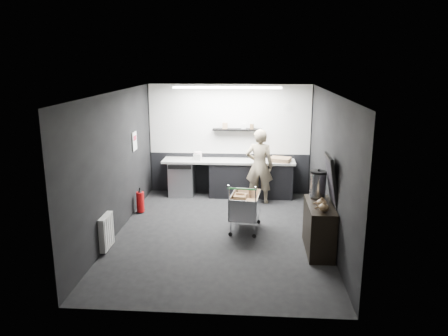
{
  "coord_description": "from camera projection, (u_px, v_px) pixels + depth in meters",
  "views": [
    {
      "loc": [
        0.62,
        -7.86,
        3.29
      ],
      "look_at": [
        0.03,
        0.4,
        1.21
      ],
      "focal_mm": 35.0,
      "sensor_mm": 36.0,
      "label": 1
    }
  ],
  "objects": [
    {
      "name": "white_container",
      "position": [
        197.0,
        157.0,
        10.56
      ],
      "size": [
        0.2,
        0.16,
        0.16
      ],
      "primitive_type": "cube",
      "rotation": [
        0.0,
        0.0,
        -0.15
      ],
      "color": "silver",
      "rests_on": "prep_counter"
    },
    {
      "name": "wall_right",
      "position": [
        329.0,
        168.0,
        7.99
      ],
      "size": [
        0.0,
        5.5,
        5.5
      ],
      "primitive_type": "plane",
      "rotation": [
        1.57,
        0.0,
        -1.57
      ],
      "color": "black",
      "rests_on": "floor"
    },
    {
      "name": "floor",
      "position": [
        221.0,
        233.0,
        8.45
      ],
      "size": [
        5.5,
        5.5,
        0.0
      ],
      "primitive_type": "plane",
      "color": "black",
      "rests_on": "ground"
    },
    {
      "name": "pink_tub",
      "position": [
        198.0,
        156.0,
        10.6
      ],
      "size": [
        0.19,
        0.19,
        0.19
      ],
      "primitive_type": "cylinder",
      "color": "silver",
      "rests_on": "prep_counter"
    },
    {
      "name": "floating_shelf",
      "position": [
        237.0,
        130.0,
        10.58
      ],
      "size": [
        1.2,
        0.22,
        0.04
      ],
      "primitive_type": "cube",
      "color": "black",
      "rests_on": "wall_back"
    },
    {
      "name": "wall_clock",
      "position": [
        288.0,
        108.0,
        10.46
      ],
      "size": [
        0.2,
        0.03,
        0.2
      ],
      "primitive_type": "cylinder",
      "rotation": [
        1.57,
        0.0,
        0.0
      ],
      "color": "silver",
      "rests_on": "wall_back"
    },
    {
      "name": "ceiling",
      "position": [
        221.0,
        93.0,
        7.79
      ],
      "size": [
        5.5,
        5.5,
        0.0
      ],
      "primitive_type": "plane",
      "rotation": [
        3.14,
        0.0,
        0.0
      ],
      "color": "silver",
      "rests_on": "wall_back"
    },
    {
      "name": "ceiling_strip",
      "position": [
        227.0,
        88.0,
        9.59
      ],
      "size": [
        2.4,
        0.2,
        0.04
      ],
      "primitive_type": "cube",
      "color": "white",
      "rests_on": "ceiling"
    },
    {
      "name": "dado_panel",
      "position": [
        229.0,
        173.0,
        10.97
      ],
      "size": [
        3.95,
        0.02,
        1.0
      ],
      "primitive_type": "cube",
      "color": "black",
      "rests_on": "wall_back"
    },
    {
      "name": "poster_red_band",
      "position": [
        135.0,
        138.0,
        9.45
      ],
      "size": [
        0.02,
        0.22,
        0.1
      ],
      "primitive_type": "cube",
      "color": "red",
      "rests_on": "poster"
    },
    {
      "name": "fire_extinguisher",
      "position": [
        140.0,
        201.0,
        9.53
      ],
      "size": [
        0.17,
        0.17,
        0.55
      ],
      "color": "#BC0C0E",
      "rests_on": "floor"
    },
    {
      "name": "poster",
      "position": [
        135.0,
        141.0,
        9.47
      ],
      "size": [
        0.02,
        0.3,
        0.4
      ],
      "primitive_type": "cube",
      "color": "white",
      "rests_on": "wall_left"
    },
    {
      "name": "prep_counter",
      "position": [
        234.0,
        178.0,
        10.67
      ],
      "size": [
        3.2,
        0.61,
        0.9
      ],
      "color": "black",
      "rests_on": "floor"
    },
    {
      "name": "sideboard",
      "position": [
        320.0,
        221.0,
        7.59
      ],
      "size": [
        0.49,
        1.14,
        1.71
      ],
      "color": "black",
      "rests_on": "floor"
    },
    {
      "name": "radiator",
      "position": [
        106.0,
        232.0,
        7.63
      ],
      "size": [
        0.1,
        0.5,
        0.6
      ],
      "primitive_type": "cube",
      "color": "silver",
      "rests_on": "wall_left"
    },
    {
      "name": "wall_back",
      "position": [
        229.0,
        139.0,
        10.78
      ],
      "size": [
        5.5,
        0.0,
        5.5
      ],
      "primitive_type": "plane",
      "rotation": [
        1.57,
        0.0,
        0.0
      ],
      "color": "black",
      "rests_on": "floor"
    },
    {
      "name": "person",
      "position": [
        259.0,
        166.0,
        10.09
      ],
      "size": [
        0.68,
        0.48,
        1.75
      ],
      "primitive_type": "imported",
      "rotation": [
        0.0,
        0.0,
        3.03
      ],
      "color": "beige",
      "rests_on": "floor"
    },
    {
      "name": "wall_front",
      "position": [
        204.0,
        218.0,
        5.46
      ],
      "size": [
        5.5,
        0.0,
        5.5
      ],
      "primitive_type": "plane",
      "rotation": [
        -1.57,
        0.0,
        0.0
      ],
      "color": "black",
      "rests_on": "floor"
    },
    {
      "name": "kitchen_wall_panel",
      "position": [
        229.0,
        119.0,
        10.64
      ],
      "size": [
        3.95,
        0.02,
        1.7
      ],
      "primitive_type": "cube",
      "color": "silver",
      "rests_on": "wall_back"
    },
    {
      "name": "shopping_cart",
      "position": [
        245.0,
        207.0,
        8.54
      ],
      "size": [
        0.63,
        0.96,
        0.99
      ],
      "color": "silver",
      "rests_on": "floor"
    },
    {
      "name": "wall_left",
      "position": [
        116.0,
        164.0,
        8.26
      ],
      "size": [
        0.0,
        5.5,
        5.5
      ],
      "primitive_type": "plane",
      "rotation": [
        1.57,
        0.0,
        1.57
      ],
      "color": "black",
      "rests_on": "floor"
    },
    {
      "name": "cardboard_box",
      "position": [
        280.0,
        160.0,
        10.43
      ],
      "size": [
        0.56,
        0.48,
        0.1
      ],
      "primitive_type": "cube",
      "rotation": [
        0.0,
        0.0,
        -0.3
      ],
      "color": "#9B7752",
      "rests_on": "prep_counter"
    }
  ]
}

